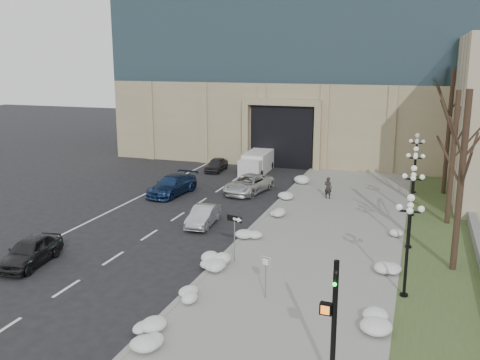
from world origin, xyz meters
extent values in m
plane|color=black|center=(0.00, 0.00, 0.00)|extent=(160.00, 160.00, 0.00)
cube|color=gray|center=(3.50, 14.00, 0.06)|extent=(9.00, 40.00, 0.12)
cube|color=gray|center=(-1.00, 14.00, 0.07)|extent=(0.30, 40.00, 0.14)
cube|color=#394C26|center=(10.00, 14.00, 0.05)|extent=(4.00, 40.00, 0.10)
cube|color=slate|center=(12.00, 16.00, 0.35)|extent=(0.50, 30.00, 0.70)
cube|color=tan|center=(-2.00, 42.00, 4.00)|extent=(40.00, 20.00, 8.00)
cube|color=black|center=(-4.00, 33.00, 3.00)|extent=(6.00, 2.50, 6.00)
cube|color=tan|center=(-4.00, 31.60, 6.30)|extent=(7.50, 0.60, 0.60)
cube|color=tan|center=(-7.50, 31.60, 3.00)|extent=(0.60, 0.60, 6.00)
cube|color=tan|center=(-0.50, 31.60, 3.00)|extent=(0.60, 0.60, 6.00)
imported|color=black|center=(-10.05, 3.91, 0.72)|extent=(2.21, 4.42, 1.45)
imported|color=#A2A3A9|center=(-4.15, 12.82, 0.62)|extent=(1.60, 3.88, 1.25)
imported|color=navy|center=(-9.41, 19.22, 0.75)|extent=(2.68, 5.36, 1.49)
imported|color=silver|center=(-3.99, 21.64, 0.71)|extent=(3.26, 5.45, 1.42)
imported|color=#313136|center=(-9.35, 28.49, 0.62)|extent=(1.64, 3.70, 1.24)
imported|color=black|center=(2.27, 21.53, 0.94)|extent=(0.68, 0.54, 1.63)
cube|color=silver|center=(-5.62, 29.76, 0.92)|extent=(2.16, 4.66, 1.84)
cube|color=silver|center=(-5.54, 27.00, 0.83)|extent=(1.97, 1.53, 1.47)
cylinder|color=black|center=(-6.47, 27.15, 0.32)|extent=(0.25, 0.65, 0.64)
cylinder|color=black|center=(-4.63, 27.21, 0.32)|extent=(0.25, 0.65, 0.64)
cylinder|color=black|center=(-6.58, 31.11, 0.32)|extent=(0.25, 0.65, 0.64)
cylinder|color=black|center=(-4.74, 31.16, 0.32)|extent=(0.25, 0.65, 0.64)
cylinder|color=slate|center=(-0.16, 7.41, 1.26)|extent=(0.06, 0.06, 2.51)
cube|color=black|center=(-0.16, 7.41, 2.42)|extent=(0.89, 0.31, 0.31)
cube|color=white|center=(-0.03, 7.35, 2.42)|extent=(0.42, 0.14, 0.12)
cone|color=white|center=(0.20, 7.27, 2.42)|extent=(0.28, 0.30, 0.25)
cylinder|color=slate|center=(2.55, 3.79, 1.00)|extent=(0.05, 0.05, 1.99)
cube|color=white|center=(2.55, 3.79, 1.81)|extent=(0.42, 0.17, 0.43)
cube|color=black|center=(2.54, 3.77, 1.81)|extent=(0.36, 0.13, 0.38)
cube|color=white|center=(2.54, 3.77, 1.81)|extent=(0.31, 0.11, 0.33)
cylinder|color=black|center=(6.34, -1.67, 2.20)|extent=(0.18, 0.18, 4.40)
imported|color=black|center=(6.34, -1.67, 3.63)|extent=(0.24, 1.00, 0.20)
sphere|color=#19E533|center=(6.33, -1.83, 3.68)|extent=(0.13, 0.13, 0.13)
cube|color=black|center=(6.07, -1.65, 2.75)|extent=(0.40, 0.25, 0.38)
cube|color=orange|center=(6.06, -1.77, 2.75)|extent=(0.28, 0.04, 0.27)
ellipsoid|color=silver|center=(-0.40, -1.68, 0.30)|extent=(1.10, 1.60, 0.36)
ellipsoid|color=silver|center=(-0.44, 2.67, 0.30)|extent=(1.10, 1.60, 0.36)
ellipsoid|color=silver|center=(-0.55, 6.47, 0.30)|extent=(1.10, 1.60, 0.36)
ellipsoid|color=silver|center=(-0.45, 11.47, 0.30)|extent=(1.10, 1.60, 0.36)
ellipsoid|color=silver|center=(-0.30, 16.33, 0.30)|extent=(1.10, 1.60, 0.36)
ellipsoid|color=silver|center=(-0.39, 20.05, 0.30)|extent=(1.10, 1.60, 0.36)
ellipsoid|color=silver|center=(-0.90, 25.37, 0.30)|extent=(1.10, 1.60, 0.36)
ellipsoid|color=silver|center=(7.37, 2.72, 0.30)|extent=(1.10, 1.60, 0.36)
ellipsoid|color=silver|center=(7.64, 8.42, 0.30)|extent=(1.10, 1.60, 0.36)
ellipsoid|color=silver|center=(7.38, 14.45, 0.30)|extent=(1.10, 1.60, 0.36)
ellipsoid|color=silver|center=(-0.84, -0.62, 0.30)|extent=(1.10, 1.60, 0.36)
ellipsoid|color=silver|center=(-0.96, 6.53, 0.30)|extent=(1.10, 1.60, 0.36)
cylinder|color=black|center=(8.30, 6.00, 0.10)|extent=(0.36, 0.36, 0.20)
cylinder|color=black|center=(8.30, 6.00, 2.00)|extent=(0.14, 0.14, 4.00)
cylinder|color=black|center=(8.30, 6.00, 4.00)|extent=(0.10, 0.90, 0.10)
cylinder|color=black|center=(8.30, 6.00, 4.00)|extent=(0.90, 0.10, 0.10)
sphere|color=silver|center=(8.30, 6.00, 4.60)|extent=(0.32, 0.32, 0.32)
sphere|color=silver|center=(8.75, 6.00, 4.15)|extent=(0.28, 0.28, 0.28)
sphere|color=silver|center=(7.85, 6.00, 4.15)|extent=(0.28, 0.28, 0.28)
sphere|color=silver|center=(8.30, 6.45, 4.15)|extent=(0.28, 0.28, 0.28)
sphere|color=silver|center=(8.30, 5.55, 4.15)|extent=(0.28, 0.28, 0.28)
cylinder|color=black|center=(8.30, 12.50, 0.10)|extent=(0.36, 0.36, 0.20)
cylinder|color=black|center=(8.30, 12.50, 2.00)|extent=(0.14, 0.14, 4.00)
cylinder|color=black|center=(8.30, 12.50, 4.00)|extent=(0.10, 0.90, 0.10)
cylinder|color=black|center=(8.30, 12.50, 4.00)|extent=(0.90, 0.10, 0.10)
sphere|color=silver|center=(8.30, 12.50, 4.60)|extent=(0.32, 0.32, 0.32)
sphere|color=silver|center=(8.75, 12.50, 4.15)|extent=(0.28, 0.28, 0.28)
sphere|color=silver|center=(7.85, 12.50, 4.15)|extent=(0.28, 0.28, 0.28)
sphere|color=silver|center=(8.30, 12.95, 4.15)|extent=(0.28, 0.28, 0.28)
sphere|color=silver|center=(8.30, 12.05, 4.15)|extent=(0.28, 0.28, 0.28)
cylinder|color=black|center=(8.30, 19.00, 0.10)|extent=(0.36, 0.36, 0.20)
cylinder|color=black|center=(8.30, 19.00, 2.00)|extent=(0.14, 0.14, 4.00)
cylinder|color=black|center=(8.30, 19.00, 4.00)|extent=(0.10, 0.90, 0.10)
cylinder|color=black|center=(8.30, 19.00, 4.00)|extent=(0.90, 0.10, 0.10)
sphere|color=silver|center=(8.30, 19.00, 4.60)|extent=(0.32, 0.32, 0.32)
sphere|color=silver|center=(8.75, 19.00, 4.15)|extent=(0.28, 0.28, 0.28)
sphere|color=silver|center=(7.85, 19.00, 4.15)|extent=(0.28, 0.28, 0.28)
sphere|color=silver|center=(8.30, 19.45, 4.15)|extent=(0.28, 0.28, 0.28)
sphere|color=silver|center=(8.30, 18.55, 4.15)|extent=(0.28, 0.28, 0.28)
cylinder|color=black|center=(8.30, 25.50, 0.10)|extent=(0.36, 0.36, 0.20)
cylinder|color=black|center=(8.30, 25.50, 2.00)|extent=(0.14, 0.14, 4.00)
cylinder|color=black|center=(8.30, 25.50, 4.00)|extent=(0.10, 0.90, 0.10)
cylinder|color=black|center=(8.30, 25.50, 4.00)|extent=(0.90, 0.10, 0.10)
sphere|color=silver|center=(8.30, 25.50, 4.60)|extent=(0.32, 0.32, 0.32)
sphere|color=silver|center=(8.75, 25.50, 4.15)|extent=(0.28, 0.28, 0.28)
sphere|color=silver|center=(7.85, 25.50, 4.15)|extent=(0.28, 0.28, 0.28)
sphere|color=silver|center=(8.30, 25.95, 4.15)|extent=(0.28, 0.28, 0.28)
sphere|color=silver|center=(8.30, 25.05, 4.15)|extent=(0.28, 0.28, 0.28)
cylinder|color=black|center=(10.50, 10.00, 4.50)|extent=(0.32, 0.32, 9.00)
cylinder|color=black|center=(10.50, 18.00, 4.25)|extent=(0.32, 0.32, 8.50)
cylinder|color=black|center=(10.50, 26.00, 4.75)|extent=(0.32, 0.32, 9.50)
camera|label=1|loc=(8.46, -17.10, 10.46)|focal=40.00mm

